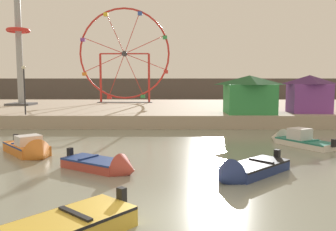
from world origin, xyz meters
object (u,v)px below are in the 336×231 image
object	(u,v)px
ferris_wheel_red_frame	(125,55)
promenade_lamp_near	(24,83)
motorboat_faded_red	(106,165)
motorboat_white_red_stripe	(294,140)
motorboat_orange_hull	(31,149)
carnival_booth_green_kiosk	(249,94)
drop_tower_steel_tower	(19,46)
carnival_booth_purple_stall	(309,93)
motorboat_navy_blue	(245,171)

from	to	relation	value
ferris_wheel_red_frame	promenade_lamp_near	xyz separation A→B (m)	(-6.23, -16.30, -3.48)
promenade_lamp_near	motorboat_faded_red	bearing A→B (deg)	-55.91
motorboat_white_red_stripe	motorboat_orange_hull	world-z (taller)	motorboat_white_red_stripe
motorboat_orange_hull	carnival_booth_green_kiosk	bearing A→B (deg)	88.54
drop_tower_steel_tower	motorboat_faded_red	bearing A→B (deg)	-59.80
motorboat_faded_red	drop_tower_steel_tower	bearing A→B (deg)	152.27
carnival_booth_purple_stall	promenade_lamp_near	size ratio (longest dim) A/B	0.92
motorboat_white_red_stripe	carnival_booth_green_kiosk	xyz separation A→B (m)	(-0.80, 8.78, 2.52)
motorboat_faded_red	motorboat_white_red_stripe	xyz separation A→B (m)	(10.45, 6.36, 0.05)
motorboat_navy_blue	motorboat_white_red_stripe	xyz separation A→B (m)	(4.60, 7.26, 0.05)
ferris_wheel_red_frame	promenade_lamp_near	bearing A→B (deg)	-110.93
motorboat_orange_hull	ferris_wheel_red_frame	distance (m)	28.04
ferris_wheel_red_frame	drop_tower_steel_tower	xyz separation A→B (m)	(-11.62, -4.78, 0.74)
carnival_booth_purple_stall	motorboat_navy_blue	bearing A→B (deg)	-116.95
motorboat_faded_red	ferris_wheel_red_frame	xyz separation A→B (m)	(-3.20, 30.24, 7.00)
motorboat_faded_red	drop_tower_steel_tower	xyz separation A→B (m)	(-14.82, 25.46, 7.74)
motorboat_navy_blue	motorboat_faded_red	bearing A→B (deg)	-52.20
carnival_booth_green_kiosk	carnival_booth_purple_stall	bearing A→B (deg)	7.65
motorboat_navy_blue	carnival_booth_green_kiosk	size ratio (longest dim) A/B	0.89
motorboat_faded_red	carnival_booth_green_kiosk	size ratio (longest dim) A/B	0.87
drop_tower_steel_tower	promenade_lamp_near	size ratio (longest dim) A/B	3.66
motorboat_navy_blue	drop_tower_steel_tower	bearing A→B (deg)	-95.39
motorboat_white_red_stripe	motorboat_orange_hull	size ratio (longest dim) A/B	1.13
motorboat_orange_hull	carnival_booth_green_kiosk	xyz separation A→B (m)	(14.21, 12.05, 2.48)
motorboat_faded_red	promenade_lamp_near	distance (m)	17.19
motorboat_navy_blue	carnival_booth_purple_stall	distance (m)	19.29
motorboat_orange_hull	carnival_booth_green_kiosk	size ratio (longest dim) A/B	0.89
motorboat_navy_blue	carnival_booth_green_kiosk	xyz separation A→B (m)	(3.80, 16.04, 2.57)
motorboat_orange_hull	motorboat_white_red_stripe	bearing A→B (deg)	60.51
motorboat_white_red_stripe	carnival_booth_green_kiosk	world-z (taller)	carnival_booth_green_kiosk
motorboat_navy_blue	carnival_booth_purple_stall	size ratio (longest dim) A/B	1.05
motorboat_faded_red	ferris_wheel_red_frame	distance (m)	31.20
motorboat_white_red_stripe	motorboat_navy_blue	bearing A→B (deg)	117.03
motorboat_navy_blue	promenade_lamp_near	distance (m)	21.58
motorboat_white_red_stripe	drop_tower_steel_tower	distance (m)	32.59
carnival_booth_green_kiosk	carnival_booth_purple_stall	distance (m)	5.50
motorboat_navy_blue	motorboat_orange_hull	world-z (taller)	motorboat_orange_hull
motorboat_faded_red	drop_tower_steel_tower	distance (m)	30.46
motorboat_faded_red	carnival_booth_green_kiosk	distance (m)	18.14
motorboat_white_red_stripe	motorboat_orange_hull	bearing A→B (deg)	71.70
motorboat_navy_blue	ferris_wheel_red_frame	distance (m)	33.17
ferris_wheel_red_frame	carnival_booth_purple_stall	size ratio (longest dim) A/B	3.24
motorboat_navy_blue	motorboat_orange_hull	distance (m)	11.15
motorboat_navy_blue	carnival_booth_purple_stall	xyz separation A→B (m)	(9.26, 16.72, 2.59)
drop_tower_steel_tower	carnival_booth_green_kiosk	xyz separation A→B (m)	(24.47, -10.31, -5.17)
motorboat_faded_red	motorboat_orange_hull	bearing A→B (deg)	177.93
motorboat_white_red_stripe	promenade_lamp_near	distance (m)	21.56
drop_tower_steel_tower	carnival_booth_purple_stall	xyz separation A→B (m)	(29.92, -9.63, -5.15)
ferris_wheel_red_frame	motorboat_faded_red	bearing A→B (deg)	-83.96
motorboat_white_red_stripe	promenade_lamp_near	xyz separation A→B (m)	(-19.88, 7.58, 3.47)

